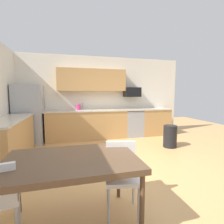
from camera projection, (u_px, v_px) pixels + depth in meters
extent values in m
plane|color=tan|center=(124.00, 166.00, 3.41)|extent=(12.00, 12.00, 0.00)
cube|color=silver|center=(100.00, 97.00, 5.82)|extent=(5.80, 0.10, 2.70)
cube|color=tan|center=(87.00, 125.00, 5.46)|extent=(2.53, 0.60, 0.90)
cube|color=tan|center=(154.00, 122.00, 6.05)|extent=(1.02, 0.60, 0.90)
cube|color=tan|center=(9.00, 142.00, 3.56)|extent=(0.60, 2.00, 0.90)
cube|color=beige|center=(102.00, 110.00, 5.53)|extent=(4.80, 0.64, 0.04)
cube|color=beige|center=(7.00, 120.00, 3.51)|extent=(0.64, 2.00, 0.04)
cube|color=tan|center=(92.00, 80.00, 5.47)|extent=(2.20, 0.34, 0.70)
cube|color=#9EA0A5|center=(29.00, 115.00, 4.91)|extent=(0.76, 0.70, 1.71)
cube|color=#999BA0|center=(133.00, 123.00, 5.85)|extent=(0.60, 0.60, 0.88)
cube|color=black|center=(133.00, 110.00, 5.80)|extent=(0.60, 0.60, 0.03)
cube|color=black|center=(132.00, 92.00, 5.83)|extent=(0.54, 0.36, 0.32)
cube|color=#A5A8AD|center=(83.00, 112.00, 5.38)|extent=(0.48, 0.40, 0.14)
cylinder|color=#B2B5BA|center=(83.00, 107.00, 5.53)|extent=(0.02, 0.02, 0.24)
cube|color=brown|center=(72.00, 161.00, 1.80)|extent=(1.40, 0.90, 0.06)
cylinder|color=brown|center=(142.00, 209.00, 1.62)|extent=(0.05, 0.05, 0.72)
cylinder|color=brown|center=(18.00, 185.00, 2.05)|extent=(0.05, 0.05, 0.72)
cylinder|color=brown|center=(119.00, 172.00, 2.37)|extent=(0.05, 0.05, 0.72)
cube|color=white|center=(122.00, 178.00, 2.04)|extent=(0.47, 0.47, 0.05)
cube|color=white|center=(121.00, 156.00, 2.20)|extent=(0.38, 0.11, 0.40)
cylinder|color=#B2B2B7|center=(109.00, 206.00, 1.89)|extent=(0.03, 0.03, 0.42)
cylinder|color=#B2B2B7|center=(139.00, 204.00, 1.91)|extent=(0.03, 0.03, 0.42)
cylinder|color=#B2B2B7|center=(108.00, 189.00, 2.23)|extent=(0.03, 0.03, 0.42)
cylinder|color=#B2B2B7|center=(133.00, 188.00, 2.25)|extent=(0.03, 0.03, 0.42)
cylinder|color=#B2B2B7|center=(19.00, 205.00, 1.90)|extent=(0.03, 0.03, 0.42)
cylinder|color=black|center=(170.00, 136.00, 4.62)|extent=(0.36, 0.36, 0.60)
cylinder|color=#CC3372|center=(79.00, 108.00, 5.38)|extent=(0.14, 0.14, 0.20)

